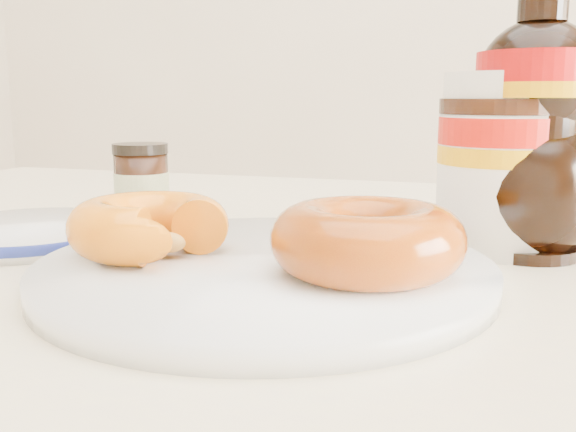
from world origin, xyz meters
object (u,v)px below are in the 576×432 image
(syrup_bottle, at_px, (535,120))
(donut_whole, at_px, (367,239))
(blue_rim_saucer, at_px, (30,232))
(nutella_jar, at_px, (501,156))
(plate, at_px, (265,270))
(donut_bitten, at_px, (149,226))
(dark_jar, at_px, (142,188))
(dining_table, at_px, (379,365))

(syrup_bottle, bearing_deg, donut_whole, -124.41)
(blue_rim_saucer, bearing_deg, syrup_bottle, 11.76)
(nutella_jar, bearing_deg, syrup_bottle, -21.09)
(plate, distance_m, donut_whole, 0.08)
(donut_bitten, bearing_deg, donut_whole, -14.93)
(donut_whole, height_order, dark_jar, dark_jar)
(syrup_bottle, distance_m, dark_jar, 0.33)
(dining_table, distance_m, syrup_bottle, 0.22)
(syrup_bottle, distance_m, blue_rim_saucer, 0.41)
(plate, xyz_separation_m, nutella_jar, (0.14, 0.14, 0.07))
(syrup_bottle, height_order, dark_jar, syrup_bottle)
(donut_whole, height_order, blue_rim_saucer, donut_whole)
(syrup_bottle, height_order, blue_rim_saucer, syrup_bottle)
(dining_table, relative_size, dark_jar, 17.83)
(nutella_jar, bearing_deg, blue_rim_saucer, -166.32)
(nutella_jar, height_order, blue_rim_saucer, nutella_jar)
(syrup_bottle, relative_size, blue_rim_saucer, 1.29)
(plate, distance_m, donut_bitten, 0.09)
(dark_jar, bearing_deg, donut_whole, -29.99)
(dark_jar, relative_size, blue_rim_saucer, 0.49)
(dining_table, relative_size, donut_whole, 11.95)
(donut_bitten, distance_m, dark_jar, 0.15)
(dining_table, xyz_separation_m, nutella_jar, (0.08, 0.06, 0.16))
(plate, relative_size, blue_rim_saucer, 1.86)
(donut_bitten, bearing_deg, blue_rim_saucer, 145.99)
(donut_bitten, height_order, nutella_jar, nutella_jar)
(dark_jar, height_order, blue_rim_saucer, dark_jar)
(donut_whole, relative_size, nutella_jar, 0.85)
(plate, height_order, donut_bitten, donut_bitten)
(dining_table, bearing_deg, syrup_bottle, 26.61)
(dining_table, distance_m, donut_whole, 0.15)
(plate, bearing_deg, donut_bitten, -176.05)
(plate, height_order, nutella_jar, nutella_jar)
(donut_whole, bearing_deg, blue_rim_saucer, 168.38)
(plate, distance_m, nutella_jar, 0.21)
(donut_whole, bearing_deg, donut_bitten, 178.07)
(plate, distance_m, blue_rim_saucer, 0.23)
(donut_bitten, xyz_separation_m, syrup_bottle, (0.25, 0.14, 0.07))
(donut_whole, bearing_deg, dark_jar, 150.01)
(plate, relative_size, nutella_jar, 2.15)
(dining_table, xyz_separation_m, dark_jar, (-0.23, 0.04, 0.12))
(donut_whole, bearing_deg, dining_table, 93.22)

